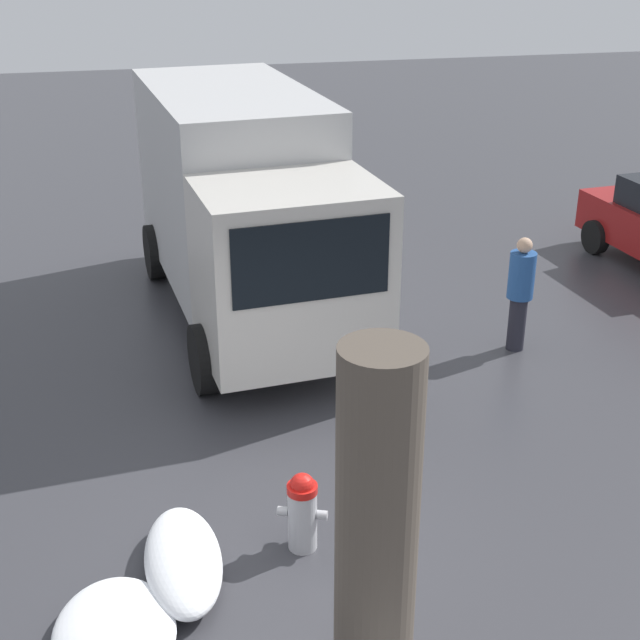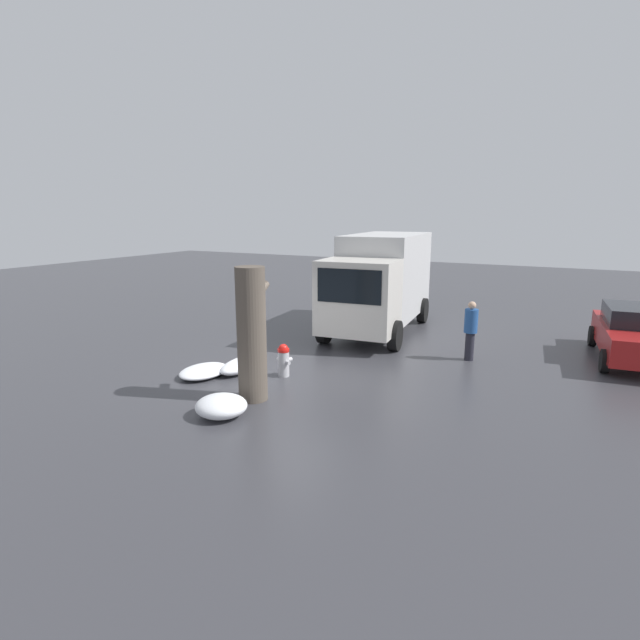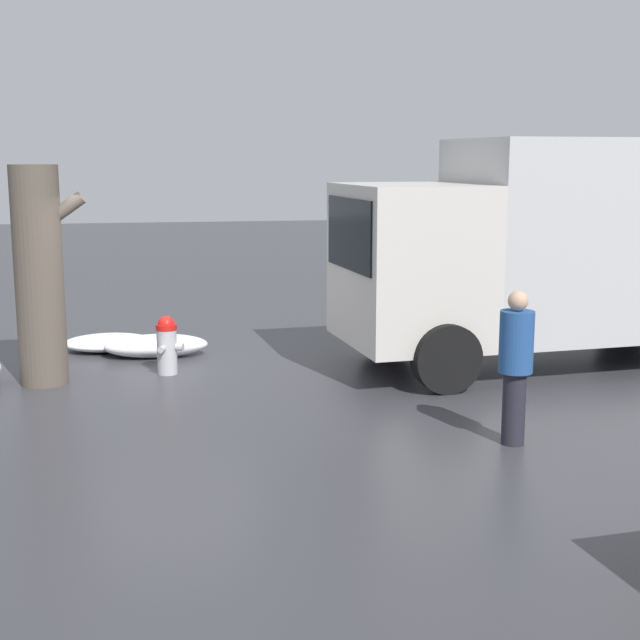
% 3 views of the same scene
% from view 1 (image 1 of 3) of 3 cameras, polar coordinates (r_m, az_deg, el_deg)
% --- Properties ---
extents(ground_plane, '(60.00, 60.00, 0.00)m').
position_cam_1_polar(ground_plane, '(8.83, -1.11, -14.29)').
color(ground_plane, '#38383D').
extents(fire_hydrant, '(0.39, 0.48, 0.82)m').
position_cam_1_polar(fire_hydrant, '(8.58, -1.13, -12.07)').
color(fire_hydrant, '#B7B7BC').
rests_on(fire_hydrant, ground_plane).
extents(tree_trunk, '(0.95, 0.63, 2.89)m').
position_cam_1_polar(tree_trunk, '(6.74, 3.66, -12.70)').
color(tree_trunk, brown).
rests_on(tree_trunk, ground_plane).
extents(delivery_truck, '(6.37, 2.95, 3.24)m').
position_cam_1_polar(delivery_truck, '(13.09, -4.88, 7.57)').
color(delivery_truck, beige).
rests_on(delivery_truck, ground_plane).
extents(pedestrian, '(0.36, 0.36, 1.63)m').
position_cam_1_polar(pedestrian, '(12.41, 12.69, 1.91)').
color(pedestrian, '#23232D').
rests_on(pedestrian, ground_plane).
extents(snow_pile_by_hydrant, '(1.56, 0.70, 0.34)m').
position_cam_1_polar(snow_pile_by_hydrant, '(8.50, -8.75, -14.96)').
color(snow_pile_by_hydrant, white).
rests_on(snow_pile_by_hydrant, ground_plane).
extents(snow_pile_curbside, '(1.38, 1.02, 0.24)m').
position_cam_1_polar(snow_pile_curbside, '(7.98, -13.04, -18.99)').
color(snow_pile_curbside, white).
rests_on(snow_pile_curbside, ground_plane).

